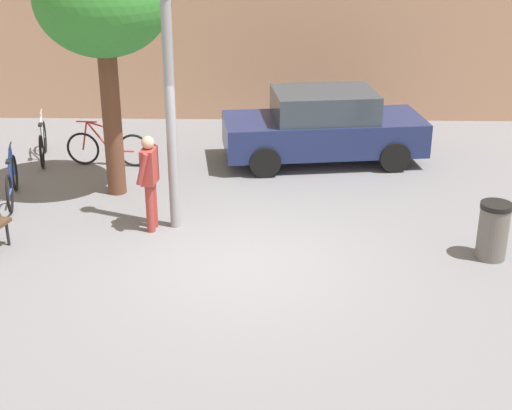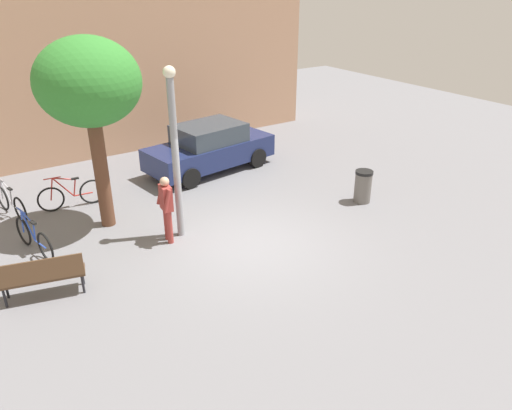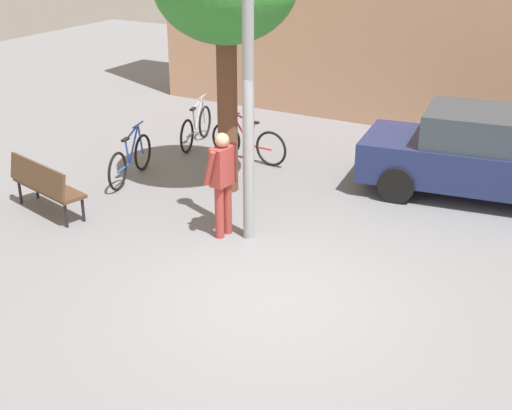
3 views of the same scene
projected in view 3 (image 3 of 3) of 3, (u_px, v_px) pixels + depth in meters
ground_plane at (278, 294)px, 9.37m from camera, size 36.00×36.00×0.00m
lamppost at (248, 95)px, 10.11m from camera, size 0.28×0.28×4.11m
person_by_lamppost at (223, 177)px, 10.69m from camera, size 0.32×0.61×1.67m
park_bench at (44, 183)px, 11.62m from camera, size 1.67×0.85×0.92m
bicycle_red at (248, 142)px, 14.13m from camera, size 1.81×0.20×0.97m
bicycle_blue at (131, 160)px, 13.17m from camera, size 0.48×1.77×0.97m
bicycle_silver at (196, 127)px, 15.09m from camera, size 0.48×1.77×0.97m
parked_car_navy at (485, 155)px, 12.23m from camera, size 4.39×2.26×1.55m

